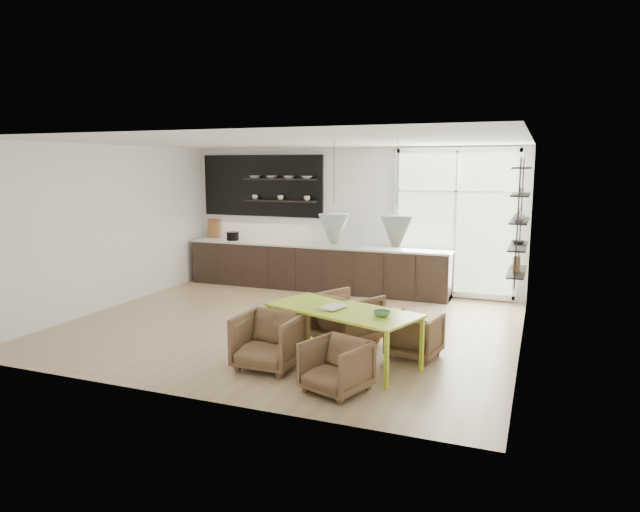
{
  "coord_description": "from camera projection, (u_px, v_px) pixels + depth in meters",
  "views": [
    {
      "loc": [
        3.69,
        -8.03,
        2.55
      ],
      "look_at": [
        0.31,
        0.6,
        1.06
      ],
      "focal_mm": 32.0,
      "sensor_mm": 36.0,
      "label": 1
    }
  ],
  "objects": [
    {
      "name": "table_bowl",
      "position": [
        382.0,
        314.0,
        6.96
      ],
      "size": [
        0.28,
        0.28,
        0.07
      ],
      "primitive_type": "imported",
      "rotation": [
        0.0,
        0.0,
        -0.46
      ],
      "color": "#548655",
      "rests_on": "dining_table"
    },
    {
      "name": "kitchen_run",
      "position": [
        312.0,
        260.0,
        11.74
      ],
      "size": [
        5.54,
        0.69,
        2.75
      ],
      "color": "black",
      "rests_on": "ground"
    },
    {
      "name": "room",
      "position": [
        346.0,
        229.0,
        9.68
      ],
      "size": [
        7.02,
        6.01,
        2.91
      ],
      "color": "tan",
      "rests_on": "ground"
    },
    {
      "name": "armchair_back_left",
      "position": [
        347.0,
        318.0,
        8.2
      ],
      "size": [
        1.08,
        1.09,
        0.74
      ],
      "primitive_type": "imported",
      "rotation": [
        0.0,
        0.0,
        2.66
      ],
      "color": "brown",
      "rests_on": "ground"
    },
    {
      "name": "armchair_back_right",
      "position": [
        415.0,
        335.0,
        7.6
      ],
      "size": [
        0.73,
        0.75,
        0.59
      ],
      "primitive_type": "imported",
      "rotation": [
        0.0,
        0.0,
        2.98
      ],
      "color": "brown",
      "rests_on": "ground"
    },
    {
      "name": "armchair_front_right",
      "position": [
        336.0,
        366.0,
        6.42
      ],
      "size": [
        0.83,
        0.84,
        0.6
      ],
      "primitive_type": "imported",
      "rotation": [
        0.0,
        0.0,
        -0.34
      ],
      "color": "brown",
      "rests_on": "ground"
    },
    {
      "name": "right_shelving",
      "position": [
        519.0,
        224.0,
        8.72
      ],
      "size": [
        0.26,
        1.22,
        1.9
      ],
      "color": "black",
      "rests_on": "ground"
    },
    {
      "name": "armchair_front_left",
      "position": [
        269.0,
        341.0,
        7.18
      ],
      "size": [
        0.76,
        0.78,
        0.7
      ],
      "primitive_type": "imported",
      "rotation": [
        0.0,
        0.0,
        -0.02
      ],
      "color": "brown",
      "rests_on": "ground"
    },
    {
      "name": "wire_stool",
      "position": [
        276.0,
        334.0,
        7.85
      ],
      "size": [
        0.3,
        0.3,
        0.39
      ],
      "rotation": [
        0.0,
        0.0,
        0.02
      ],
      "color": "black",
      "rests_on": "ground"
    },
    {
      "name": "dining_table",
      "position": [
        343.0,
        313.0,
        7.32
      ],
      "size": [
        2.14,
        1.46,
        0.72
      ],
      "rotation": [
        0.0,
        0.0,
        -0.32
      ],
      "color": "#B1CE29",
      "rests_on": "ground"
    },
    {
      "name": "table_book",
      "position": [
        324.0,
        306.0,
        7.41
      ],
      "size": [
        0.33,
        0.4,
        0.03
      ],
      "primitive_type": "imported",
      "rotation": [
        0.0,
        0.0,
        -0.25
      ],
      "color": "white",
      "rests_on": "dining_table"
    }
  ]
}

